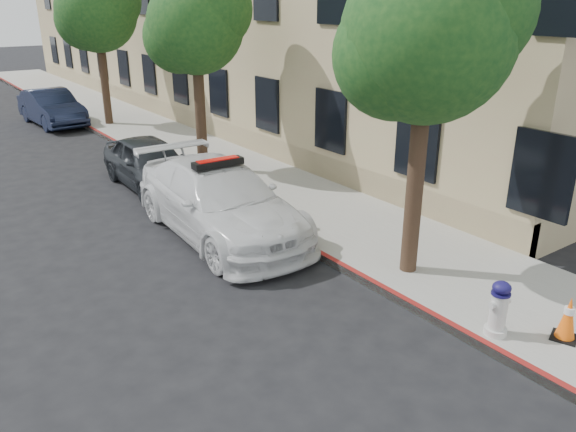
# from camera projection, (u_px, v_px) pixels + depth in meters

# --- Properties ---
(ground) EXTENTS (120.00, 120.00, 0.00)m
(ground) POSITION_uv_depth(u_px,v_px,m) (217.00, 278.00, 10.32)
(ground) COLOR black
(ground) RESTS_ON ground
(sidewalk) EXTENTS (3.20, 50.00, 0.15)m
(sidewalk) POSITION_uv_depth(u_px,v_px,m) (168.00, 142.00, 19.81)
(sidewalk) COLOR gray
(sidewalk) RESTS_ON ground
(curb_strip) EXTENTS (0.12, 50.00, 0.15)m
(curb_strip) POSITION_uv_depth(u_px,v_px,m) (126.00, 148.00, 18.97)
(curb_strip) COLOR maroon
(curb_strip) RESTS_ON ground
(tree_near) EXTENTS (2.92, 2.82, 5.62)m
(tree_near) POSITION_uv_depth(u_px,v_px,m) (430.00, 34.00, 8.85)
(tree_near) COLOR black
(tree_near) RESTS_ON sidewalk
(tree_mid) EXTENTS (2.77, 2.64, 5.43)m
(tree_mid) POSITION_uv_depth(u_px,v_px,m) (197.00, 24.00, 14.94)
(tree_mid) COLOR black
(tree_mid) RESTS_ON sidewalk
(tree_far) EXTENTS (3.10, 3.00, 5.81)m
(tree_far) POSITION_uv_depth(u_px,v_px,m) (97.00, 11.00, 20.90)
(tree_far) COLOR black
(tree_far) RESTS_ON sidewalk
(police_car) EXTENTS (2.36, 5.39, 1.69)m
(police_car) POSITION_uv_depth(u_px,v_px,m) (220.00, 200.00, 11.98)
(police_car) COLOR white
(police_car) RESTS_ON ground
(parked_car_mid) EXTENTS (1.67, 3.98, 1.34)m
(parked_car_mid) POSITION_uv_depth(u_px,v_px,m) (150.00, 163.00, 15.09)
(parked_car_mid) COLOR #202429
(parked_car_mid) RESTS_ON ground
(parked_car_far) EXTENTS (1.78, 4.36, 1.41)m
(parked_car_far) POSITION_uv_depth(u_px,v_px,m) (52.00, 108.00, 22.60)
(parked_car_far) COLOR black
(parked_car_far) RESTS_ON ground
(fire_hydrant) EXTENTS (0.37, 0.33, 0.87)m
(fire_hydrant) POSITION_uv_depth(u_px,v_px,m) (499.00, 309.00, 8.18)
(fire_hydrant) COLOR silver
(fire_hydrant) RESTS_ON sidewalk
(traffic_cone) EXTENTS (0.46, 0.46, 0.68)m
(traffic_cone) POSITION_uv_depth(u_px,v_px,m) (568.00, 318.00, 8.11)
(traffic_cone) COLOR black
(traffic_cone) RESTS_ON sidewalk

